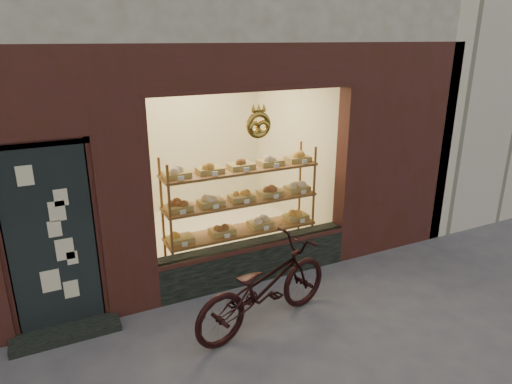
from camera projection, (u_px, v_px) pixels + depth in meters
display_shelf at (241, 209)px, 6.38m from camera, size 2.20×0.45×1.70m
bicycle at (264, 286)px, 5.15m from camera, size 1.98×1.08×0.99m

